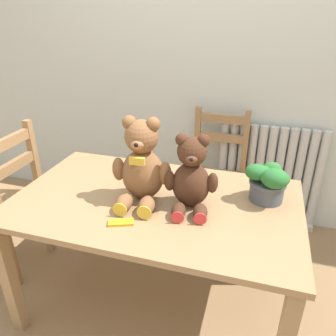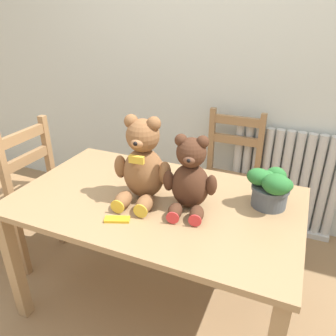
{
  "view_description": "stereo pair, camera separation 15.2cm",
  "coord_description": "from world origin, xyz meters",
  "px_view_note": "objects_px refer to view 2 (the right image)",
  "views": [
    {
      "loc": [
        0.46,
        -0.89,
        1.54
      ],
      "look_at": [
        0.06,
        0.42,
        0.88
      ],
      "focal_mm": 35.0,
      "sensor_mm": 36.0,
      "label": 1
    },
    {
      "loc": [
        0.6,
        -0.84,
        1.54
      ],
      "look_at": [
        0.06,
        0.42,
        0.88
      ],
      "focal_mm": 35.0,
      "sensor_mm": 36.0,
      "label": 2
    }
  ],
  "objects_px": {
    "teddy_bear_right": "(190,178)",
    "wooden_chair_behind": "(227,180)",
    "teddy_bear_left": "(143,164)",
    "potted_plant": "(271,187)",
    "chocolate_bar": "(117,219)",
    "wooden_chair_side": "(17,193)"
  },
  "relations": [
    {
      "from": "chocolate_bar",
      "to": "wooden_chair_behind",
      "type": "bearing_deg",
      "value": 76.63
    },
    {
      "from": "teddy_bear_left",
      "to": "chocolate_bar",
      "type": "bearing_deg",
      "value": 81.14
    },
    {
      "from": "wooden_chair_behind",
      "to": "teddy_bear_right",
      "type": "xyz_separation_m",
      "value": [
        0.0,
        -0.84,
        0.41
      ]
    },
    {
      "from": "potted_plant",
      "to": "chocolate_bar",
      "type": "xyz_separation_m",
      "value": [
        -0.6,
        -0.39,
        -0.1
      ]
    },
    {
      "from": "teddy_bear_left",
      "to": "potted_plant",
      "type": "relative_size",
      "value": 1.99
    },
    {
      "from": "wooden_chair_side",
      "to": "teddy_bear_left",
      "type": "bearing_deg",
      "value": -93.53
    },
    {
      "from": "wooden_chair_behind",
      "to": "chocolate_bar",
      "type": "xyz_separation_m",
      "value": [
        -0.25,
        -1.07,
        0.27
      ]
    },
    {
      "from": "teddy_bear_left",
      "to": "potted_plant",
      "type": "distance_m",
      "value": 0.61
    },
    {
      "from": "wooden_chair_behind",
      "to": "wooden_chair_side",
      "type": "distance_m",
      "value": 1.43
    },
    {
      "from": "teddy_bear_left",
      "to": "teddy_bear_right",
      "type": "distance_m",
      "value": 0.24
    },
    {
      "from": "wooden_chair_behind",
      "to": "potted_plant",
      "type": "xyz_separation_m",
      "value": [
        0.34,
        -0.68,
        0.36
      ]
    },
    {
      "from": "wooden_chair_behind",
      "to": "teddy_bear_right",
      "type": "relative_size",
      "value": 2.55
    },
    {
      "from": "teddy_bear_left",
      "to": "teddy_bear_right",
      "type": "height_order",
      "value": "teddy_bear_left"
    },
    {
      "from": "wooden_chair_side",
      "to": "teddy_bear_right",
      "type": "height_order",
      "value": "teddy_bear_right"
    },
    {
      "from": "potted_plant",
      "to": "chocolate_bar",
      "type": "height_order",
      "value": "potted_plant"
    },
    {
      "from": "wooden_chair_behind",
      "to": "teddy_bear_right",
      "type": "bearing_deg",
      "value": 90.09
    },
    {
      "from": "wooden_chair_side",
      "to": "chocolate_bar",
      "type": "relative_size",
      "value": 8.66
    },
    {
      "from": "teddy_bear_left",
      "to": "wooden_chair_side",
      "type": "bearing_deg",
      "value": -8.54
    },
    {
      "from": "teddy_bear_right",
      "to": "wooden_chair_behind",
      "type": "bearing_deg",
      "value": -100.54
    },
    {
      "from": "wooden_chair_side",
      "to": "teddy_bear_left",
      "type": "xyz_separation_m",
      "value": [
        0.96,
        -0.06,
        0.41
      ]
    },
    {
      "from": "wooden_chair_behind",
      "to": "potted_plant",
      "type": "bearing_deg",
      "value": 116.83
    },
    {
      "from": "wooden_chair_behind",
      "to": "teddy_bear_left",
      "type": "bearing_deg",
      "value": 74.13
    }
  ]
}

